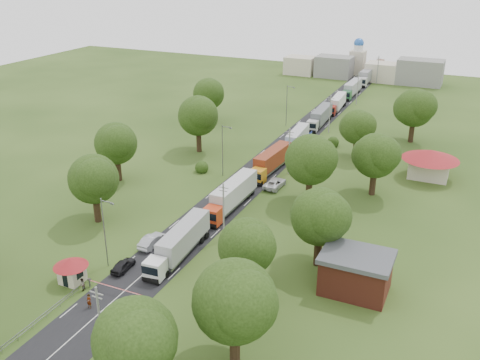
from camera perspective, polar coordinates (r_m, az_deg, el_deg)
The scene contains 47 objects.
ground at distance 86.85m, azimuth -2.96°, elevation -3.53°, with size 260.00×260.00×0.00m, color #294115.
road at distance 103.42m, azimuth 2.11°, elevation 0.97°, with size 8.00×200.00×0.04m, color black.
boom_barrier at distance 68.99m, azimuth -13.73°, elevation -11.01°, with size 9.22×0.35×1.18m.
guard_booth at distance 71.68m, azimuth -17.57°, elevation -8.88°, with size 4.40×4.40×3.45m.
guard_rail at distance 65.87m, azimuth -21.69°, elevation -14.92°, with size 0.10×17.00×1.70m, color slate, non-canonical shape.
info_sign at distance 114.07m, azimuth 7.46°, elevation 4.52°, with size 0.12×3.10×4.10m.
pole_0 at distance 56.94m, azimuth -14.68°, elevation -14.59°, with size 1.60×0.24×9.00m.
pole_1 at distance 76.94m, azimuth -1.77°, elevation -3.28°, with size 1.60×0.24×9.00m.
pole_2 at distance 100.82m, azimuth 5.26°, elevation 3.14°, with size 1.60×0.24×9.00m.
pole_3 at distance 126.40m, azimuth 9.56°, elevation 7.03°, with size 1.60×0.24×9.00m.
pole_4 at distance 152.84m, azimuth 12.43°, elevation 9.56°, with size 1.60×0.24×9.00m.
pole_5 at distance 179.75m, azimuth 14.47°, elevation 11.34°, with size 1.60×0.24×9.00m.
lamp_0 at distance 72.17m, azimuth -14.20°, elevation -5.14°, with size 2.03×0.22×10.00m.
lamp_1 at distance 99.25m, azimuth -1.81°, elevation 3.44°, with size 2.03×0.22×10.00m.
lamp_2 at distance 130.16m, azimuth 5.06°, elevation 8.11°, with size 2.03×0.22×10.00m.
tree_0 at distance 50.35m, azimuth -11.02°, elevation -16.21°, with size 8.80×8.80×11.07m.
tree_1 at distance 52.93m, azimuth -0.51°, elevation -12.66°, with size 9.60×9.60×12.05m.
tree_2 at distance 64.18m, azimuth 0.77°, elevation -7.04°, with size 8.00×8.00×10.10m.
tree_3 at distance 70.49m, azimuth 8.56°, elevation -3.83°, with size 8.80×8.80×11.07m.
tree_4 at distance 87.91m, azimuth 7.56°, elevation 2.21°, with size 9.60×9.60×12.05m.
tree_5 at distance 93.56m, azimuth 14.28°, elevation 2.57°, with size 8.80×8.80×11.07m.
tree_6 at distance 110.84m, azimuth 12.42°, elevation 5.58°, with size 8.00×8.00×10.10m.
tree_7 at distance 123.51m, azimuth 18.14°, elevation 7.35°, with size 9.60×9.60×12.05m.
tree_10 at distance 84.21m, azimuth -15.30°, elevation 0.16°, with size 8.80×8.80×11.07m.
tree_11 at distance 99.26m, azimuth -13.06°, elevation 3.86°, with size 8.80×8.80×11.07m.
tree_12 at distance 111.85m, azimuth -4.45°, elevation 6.88°, with size 9.60×9.60×12.05m.
tree_13 at distance 132.69m, azimuth -3.34°, elevation 9.20°, with size 8.80×8.80×11.07m.
house_brick at distance 68.04m, azimuth 12.24°, elevation -9.62°, with size 8.60×6.60×5.20m.
house_cream at distance 105.02m, azimuth 19.63°, elevation 2.08°, with size 10.08×10.08×5.80m.
distant_town at distance 185.67m, azimuth 13.25°, elevation 11.43°, with size 52.00×8.00×8.00m.
church at distance 193.97m, azimuth 12.43°, elevation 12.54°, with size 5.00×5.00×12.30m.
truck_0 at distance 74.35m, azimuth -6.40°, elevation -6.61°, with size 3.29×14.88×4.11m.
truck_1 at distance 87.45m, azimuth -0.91°, elevation -1.64°, with size 2.86×15.60×4.32m.
truck_2 at distance 102.32m, azimuth 3.30°, elevation 2.02°, with size 3.34×14.95×4.13m.
truck_3 at distance 115.78m, azimuth 5.99°, elevation 4.37°, with size 3.07×13.97×3.86m.
truck_4 at distance 132.62m, azimuth 8.57°, elevation 6.71°, with size 2.95×14.73×4.08m.
truck_5 at distance 146.62m, azimuth 10.33°, elevation 8.08°, with size 3.00×13.52×3.73m.
truck_6 at distance 163.19m, azimuth 11.87°, elevation 9.53°, with size 2.69×14.62×4.05m.
truck_7 at distance 181.14m, azimuth 13.41°, elevation 10.75°, with size 2.97×15.79×4.37m.
truck_8 at distance 197.01m, azimuth 14.42°, elevation 11.54°, with size 2.54×14.19×3.93m.
car_lane_front at distance 73.23m, azimuth -12.36°, elevation -8.88°, with size 1.68×4.18×1.42m, color black.
car_lane_mid at distance 78.01m, azimuth -9.35°, elevation -6.41°, with size 1.77×5.07×1.67m, color #A8AAB0.
car_lane_rear at distance 79.56m, azimuth -6.80°, elevation -5.74°, with size 1.97×4.85×1.41m, color black.
car_verge_near at distance 95.94m, azimuth 3.74°, elevation -0.35°, with size 2.69×5.83×1.62m, color silver.
car_verge_far at distance 107.02m, azimuth 7.56°, elevation 1.99°, with size 1.79×4.46×1.52m, color #55575C.
pedestrian_near at distance 67.00m, azimuth -15.80°, elevation -12.36°, with size 0.67×0.44×1.83m, color gray.
pedestrian_booth at distance 70.33m, azimuth -16.49°, elevation -10.67°, with size 0.82×0.64×1.69m, color gray.
Camera 1 is at (36.24, -68.81, 38.67)m, focal length 40.00 mm.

